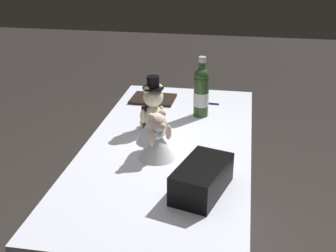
{
  "coord_description": "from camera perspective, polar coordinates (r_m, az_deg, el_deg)",
  "views": [
    {
      "loc": [
        -1.94,
        -0.34,
        1.73
      ],
      "look_at": [
        0.0,
        0.0,
        0.86
      ],
      "focal_mm": 47.72,
      "sensor_mm": 36.0,
      "label": 1
    }
  ],
  "objects": [
    {
      "name": "teddy_bear_groom",
      "position": [
        2.32,
        -1.97,
        2.5
      ],
      "size": [
        0.14,
        0.14,
        0.29
      ],
      "color": "beige",
      "rests_on": "reception_table"
    },
    {
      "name": "gift_case_black",
      "position": [
        1.79,
        4.36,
        -6.71
      ],
      "size": [
        0.34,
        0.24,
        0.12
      ],
      "color": "black",
      "rests_on": "reception_table"
    },
    {
      "name": "teddy_bear_bride",
      "position": [
        2.04,
        -1.65,
        -1.4
      ],
      "size": [
        0.22,
        0.22,
        0.23
      ],
      "color": "white",
      "rests_on": "reception_table"
    },
    {
      "name": "signing_pen",
      "position": [
        2.71,
        4.89,
        2.93
      ],
      "size": [
        0.02,
        0.15,
        0.01
      ],
      "color": "navy",
      "rests_on": "reception_table"
    },
    {
      "name": "reception_table",
      "position": [
        2.38,
        0.0,
        -10.64
      ],
      "size": [
        1.7,
        0.81,
        0.76
      ],
      "primitive_type": "cube",
      "color": "white",
      "rests_on": "ground_plane"
    },
    {
      "name": "champagne_bottle",
      "position": [
        2.49,
        4.28,
        4.44
      ],
      "size": [
        0.09,
        0.09,
        0.34
      ],
      "color": "#2C4822",
      "rests_on": "reception_table"
    },
    {
      "name": "guestbook",
      "position": [
        2.76,
        -1.92,
        3.48
      ],
      "size": [
        0.21,
        0.27,
        0.02
      ],
      "primitive_type": "cube",
      "rotation": [
        0.0,
        0.0,
        -0.03
      ],
      "color": "black",
      "rests_on": "reception_table"
    }
  ]
}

